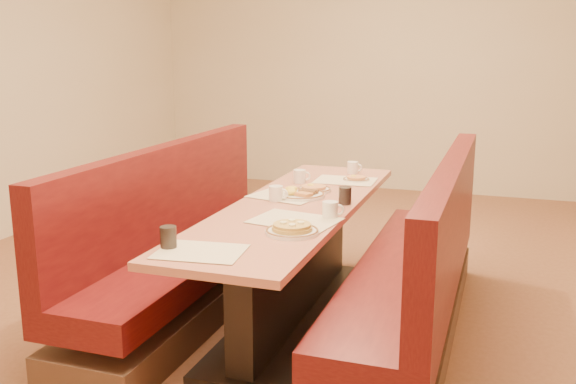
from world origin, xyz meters
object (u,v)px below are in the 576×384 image
(booth_right, at_px, (417,280))
(coffee_mug_d, at_px, (300,176))
(coffee_mug_a, at_px, (331,209))
(eggs_plate, at_px, (299,194))
(coffee_mug_b, at_px, (276,193))
(soda_tumbler_mid, at_px, (345,196))
(coffee_mug_c, at_px, (353,167))
(pancake_plate, at_px, (292,229))
(booth_left, at_px, (187,254))
(diner_table, at_px, (295,264))
(soda_tumbler_near, at_px, (168,237))

(booth_right, height_order, coffee_mug_d, booth_right)
(booth_right, bearing_deg, coffee_mug_a, -151.15)
(eggs_plate, xyz_separation_m, coffee_mug_b, (-0.10, -0.15, 0.03))
(eggs_plate, bearing_deg, soda_tumbler_mid, -17.09)
(eggs_plate, height_order, coffee_mug_c, coffee_mug_c)
(coffee_mug_b, relative_size, coffee_mug_d, 1.05)
(pancake_plate, distance_m, eggs_plate, 0.81)
(booth_right, bearing_deg, coffee_mug_d, 146.72)
(booth_right, bearing_deg, coffee_mug_b, 177.92)
(coffee_mug_a, bearing_deg, coffee_mug_b, 128.93)
(coffee_mug_a, xyz_separation_m, coffee_mug_c, (-0.18, 1.28, -0.00))
(booth_left, bearing_deg, soda_tumbler_mid, 4.68)
(diner_table, bearing_deg, eggs_plate, 101.09)
(diner_table, distance_m, soda_tumbler_near, 1.14)
(diner_table, xyz_separation_m, coffee_mug_d, (-0.16, 0.59, 0.42))
(coffee_mug_a, relative_size, soda_tumbler_mid, 1.14)
(soda_tumbler_mid, bearing_deg, pancake_plate, -98.29)
(pancake_plate, xyz_separation_m, soda_tumbler_near, (-0.46, -0.42, 0.03))
(pancake_plate, height_order, coffee_mug_a, coffee_mug_a)
(booth_right, bearing_deg, coffee_mug_c, 121.29)
(soda_tumbler_mid, bearing_deg, diner_table, -163.52)
(booth_right, relative_size, soda_tumbler_near, 23.72)
(coffee_mug_c, distance_m, soda_tumbler_mid, 0.97)
(coffee_mug_a, relative_size, coffee_mug_b, 0.98)
(coffee_mug_b, xyz_separation_m, coffee_mug_c, (0.24, 1.00, -0.00))
(soda_tumbler_mid, bearing_deg, booth_right, -10.38)
(booth_right, distance_m, coffee_mug_b, 0.97)
(eggs_plate, height_order, coffee_mug_a, coffee_mug_a)
(coffee_mug_a, xyz_separation_m, coffee_mug_d, (-0.44, 0.83, -0.00))
(booth_right, distance_m, coffee_mug_d, 1.15)
(booth_right, distance_m, coffee_mug_a, 0.67)
(coffee_mug_c, distance_m, soda_tumbler_near, 2.08)
(booth_right, bearing_deg, soda_tumbler_near, -134.93)
(eggs_plate, distance_m, coffee_mug_b, 0.18)
(eggs_plate, xyz_separation_m, coffee_mug_a, (0.32, -0.43, 0.03))
(diner_table, relative_size, coffee_mug_d, 21.80)
(booth_right, bearing_deg, eggs_plate, 166.82)
(coffee_mug_b, relative_size, coffee_mug_c, 1.07)
(booth_left, distance_m, coffee_mug_a, 1.13)
(coffee_mug_a, bearing_deg, coffee_mug_d, 100.88)
(booth_right, height_order, pancake_plate, booth_right)
(pancake_plate, bearing_deg, diner_table, 106.76)
(booth_right, xyz_separation_m, soda_tumbler_mid, (-0.45, 0.08, 0.44))
(coffee_mug_b, xyz_separation_m, soda_tumbler_near, (-0.15, -1.05, 0.00))
(booth_left, relative_size, coffee_mug_a, 21.13)
(diner_table, height_order, soda_tumbler_near, soda_tumbler_near)
(eggs_plate, bearing_deg, coffee_mug_d, 107.24)
(pancake_plate, relative_size, coffee_mug_d, 2.35)
(diner_table, xyz_separation_m, booth_left, (-0.73, 0.00, -0.01))
(eggs_plate, distance_m, coffee_mug_a, 0.53)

